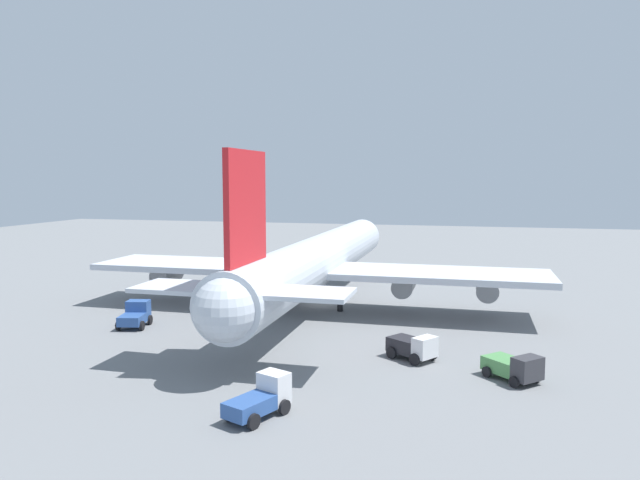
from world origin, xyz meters
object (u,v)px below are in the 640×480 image
(cargo_airplane, at_px, (319,260))
(catering_truck, at_px, (135,315))
(cargo_loader, at_px, (256,264))
(fuel_truck, at_px, (514,367))
(maintenance_van, at_px, (261,398))
(safety_cone_tail, at_px, (260,380))
(pushback_tractor, at_px, (413,346))
(safety_cone_nose, at_px, (348,267))

(cargo_airplane, relative_size, catering_truck, 14.11)
(cargo_loader, bearing_deg, cargo_airplane, -144.21)
(fuel_truck, bearing_deg, catering_truck, 78.32)
(maintenance_van, bearing_deg, catering_truck, 47.71)
(catering_truck, distance_m, safety_cone_tail, 22.88)
(pushback_tractor, xyz_separation_m, fuel_truck, (-3.37, -8.03, -0.09))
(catering_truck, bearing_deg, fuel_truck, -101.68)
(fuel_truck, bearing_deg, cargo_loader, 39.65)
(fuel_truck, height_order, safety_cone_nose, fuel_truck)
(maintenance_van, height_order, fuel_truck, maintenance_van)
(fuel_truck, bearing_deg, maintenance_van, 124.32)
(catering_truck, height_order, fuel_truck, catering_truck)
(safety_cone_tail, bearing_deg, pushback_tractor, -50.21)
(cargo_airplane, xyz_separation_m, fuel_truck, (-22.54, -21.23, -4.50))
(safety_cone_nose, bearing_deg, cargo_loader, 109.38)
(cargo_airplane, distance_m, fuel_truck, 31.29)
(fuel_truck, distance_m, safety_cone_nose, 56.53)
(maintenance_van, distance_m, safety_cone_tail, 6.22)
(cargo_airplane, height_order, fuel_truck, cargo_airplane)
(safety_cone_nose, bearing_deg, maintenance_van, -173.54)
(cargo_airplane, distance_m, catering_truck, 22.30)
(fuel_truck, xyz_separation_m, safety_cone_tail, (-5.50, 18.67, -0.78))
(safety_cone_tail, bearing_deg, catering_truck, 54.68)
(cargo_loader, height_order, safety_cone_nose, cargo_loader)
(maintenance_van, distance_m, fuel_truck, 19.95)
(cargo_loader, bearing_deg, catering_truck, -178.56)
(maintenance_van, height_order, safety_cone_nose, maintenance_van)
(cargo_airplane, relative_size, fuel_truck, 13.49)
(cargo_loader, bearing_deg, safety_cone_tail, -159.22)
(maintenance_van, relative_size, pushback_tractor, 1.11)
(fuel_truck, height_order, safety_cone_tail, fuel_truck)
(catering_truck, distance_m, maintenance_van, 28.18)
(cargo_airplane, relative_size, pushback_tractor, 13.73)
(catering_truck, distance_m, safety_cone_nose, 45.78)
(cargo_loader, height_order, maintenance_van, maintenance_van)
(cargo_loader, distance_m, pushback_tractor, 52.44)
(cargo_airplane, distance_m, pushback_tractor, 23.69)
(catering_truck, bearing_deg, cargo_loader, 1.44)
(fuel_truck, bearing_deg, pushback_tractor, 67.21)
(cargo_airplane, height_order, maintenance_van, cargo_airplane)
(cargo_airplane, height_order, safety_cone_tail, cargo_airplane)
(cargo_loader, xyz_separation_m, pushback_tractor, (-42.83, -30.27, 0.01))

